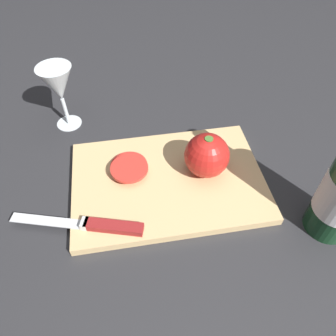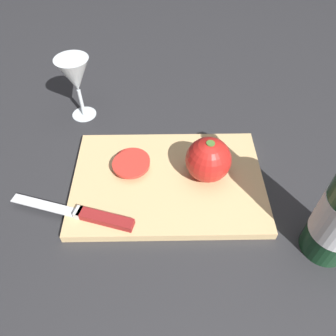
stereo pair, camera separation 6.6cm
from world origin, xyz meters
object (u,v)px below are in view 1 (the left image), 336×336
object	(u,v)px
wine_glass	(58,86)
knife	(102,226)
tomato_slice_stack_near	(129,167)
whole_tomato	(207,155)

from	to	relation	value
wine_glass	knife	bearing A→B (deg)	102.75
tomato_slice_stack_near	wine_glass	bearing A→B (deg)	-55.38
whole_tomato	knife	distance (m)	0.24
whole_tomato	tomato_slice_stack_near	world-z (taller)	whole_tomato
wine_glass	knife	distance (m)	0.35
whole_tomato	knife	world-z (taller)	whole_tomato
knife	wine_glass	bearing A→B (deg)	-60.57
wine_glass	whole_tomato	distance (m)	0.37
knife	tomato_slice_stack_near	world-z (taller)	tomato_slice_stack_near
wine_glass	whole_tomato	size ratio (longest dim) A/B	1.70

